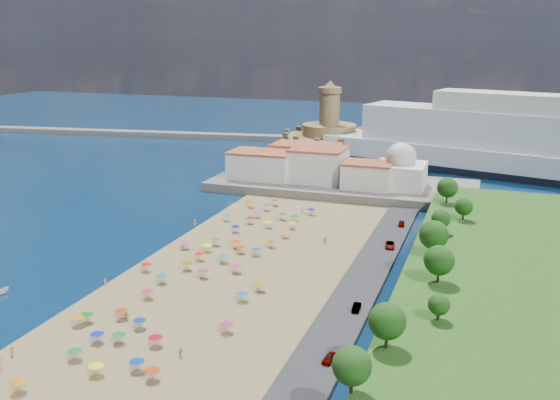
% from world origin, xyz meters
% --- Properties ---
extents(ground, '(700.00, 700.00, 0.00)m').
position_xyz_m(ground, '(0.00, 0.00, 0.00)').
color(ground, '#071938').
rests_on(ground, ground).
extents(terrace, '(90.00, 36.00, 3.00)m').
position_xyz_m(terrace, '(10.00, 73.00, 1.50)').
color(terrace, '#59544C').
rests_on(terrace, ground).
extents(jetty, '(18.00, 70.00, 2.40)m').
position_xyz_m(jetty, '(-12.00, 108.00, 1.20)').
color(jetty, '#59544C').
rests_on(jetty, ground).
extents(breakwater, '(199.03, 34.77, 2.60)m').
position_xyz_m(breakwater, '(-110.00, 153.00, 1.30)').
color(breakwater, '#59544C').
rests_on(breakwater, ground).
extents(waterfront_buildings, '(57.00, 29.00, 11.00)m').
position_xyz_m(waterfront_buildings, '(-3.05, 73.64, 7.88)').
color(waterfront_buildings, silver).
rests_on(waterfront_buildings, terrace).
extents(domed_building, '(16.00, 16.00, 15.00)m').
position_xyz_m(domed_building, '(30.00, 71.00, 8.97)').
color(domed_building, silver).
rests_on(domed_building, terrace).
extents(fortress, '(40.00, 40.00, 32.40)m').
position_xyz_m(fortress, '(-12.00, 138.00, 6.68)').
color(fortress, '#9B834D').
rests_on(fortress, ground).
extents(cruise_ship, '(173.67, 68.89, 37.81)m').
position_xyz_m(cruise_ship, '(75.44, 114.43, 11.20)').
color(cruise_ship, black).
rests_on(cruise_ship, ground).
extents(beach_parasols, '(32.49, 115.50, 2.20)m').
position_xyz_m(beach_parasols, '(-1.21, -8.98, 2.15)').
color(beach_parasols, gray).
rests_on(beach_parasols, beach).
extents(beachgoers, '(39.81, 102.69, 1.86)m').
position_xyz_m(beachgoers, '(-2.57, -5.03, 1.14)').
color(beachgoers, tan).
rests_on(beachgoers, beach).
extents(parked_cars, '(2.99, 82.27, 1.38)m').
position_xyz_m(parked_cars, '(36.00, 3.93, 1.36)').
color(parked_cars, gray).
rests_on(parked_cars, promenade).
extents(hillside_trees, '(14.20, 108.92, 8.01)m').
position_xyz_m(hillside_trees, '(47.78, -7.77, 10.31)').
color(hillside_trees, '#382314').
rests_on(hillside_trees, hillside).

